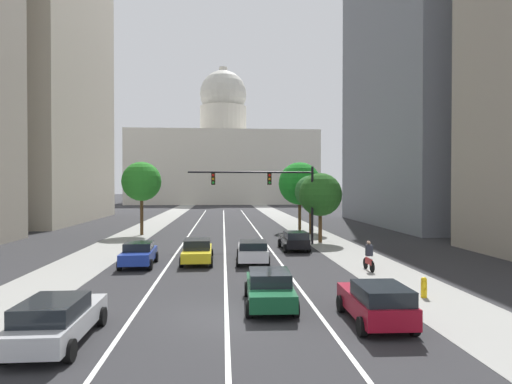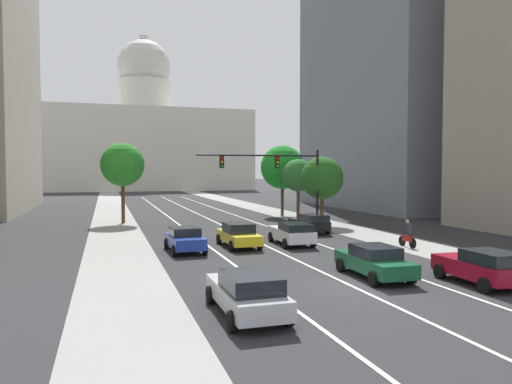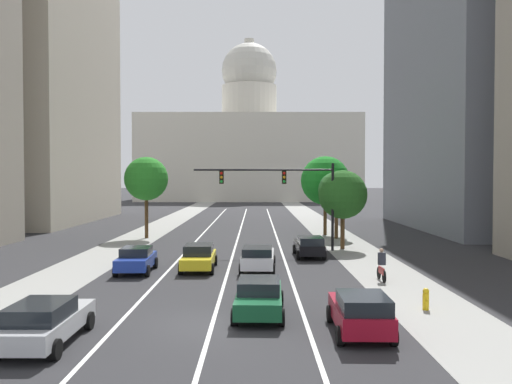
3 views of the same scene
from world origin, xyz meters
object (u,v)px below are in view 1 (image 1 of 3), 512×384
Objects in this scene: car_black at (294,240)px; car_crimson at (376,302)px; car_yellow at (197,251)px; fire_hydrant at (424,287)px; street_tree_mid_right at (311,192)px; street_tree_far_right at (300,184)px; car_white at (253,251)px; car_silver at (57,319)px; car_green at (269,288)px; traffic_signal_mast at (271,187)px; cyclist at (369,256)px; street_tree_near_right at (320,195)px; capitol_building at (223,161)px; street_tree_near_left at (142,182)px; car_blue at (139,254)px.

car_crimson is at bearing 179.29° from car_black.
car_yellow is 5.07× the size of fire_hydrant.
street_tree_far_right is at bearing 102.10° from street_tree_mid_right.
car_black is at bearing -31.89° from car_white.
car_yellow reaches higher than car_silver.
street_tree_far_right is at bearing -10.51° from car_green.
car_yellow reaches higher than car_white.
traffic_signal_mast is 12.72m from cyclist.
street_tree_near_right is at bearing -35.92° from car_black.
capitol_building reaches higher than street_tree_near_right.
street_tree_near_right is 0.82× the size of street_tree_near_left.
cyclist is at bearing -68.99° from traffic_signal_mast.
street_tree_near_right is 9.57m from street_tree_far_right.
traffic_signal_mast reaches higher than car_white.
street_tree_mid_right is at bearing -5.61° from car_crimson.
car_green is 28.30m from street_tree_near_left.
car_black is 18.00m from street_tree_near_left.
capitol_building is 96.24m from car_yellow.
car_blue is at bearing -124.56° from street_tree_far_right.
car_yellow is (3.48, 0.83, 0.02)m from car_blue.
car_silver is 26.68m from street_tree_near_right.
cyclist is (2.97, 9.38, 0.05)m from car_crimson.
street_tree_near_right reaches higher than fire_hydrant.
cyclist is 19.33m from street_tree_mid_right.
traffic_signal_mast is 1.43× the size of street_tree_near_left.
cyclist is at bearing -51.97° from car_silver.
cyclist is at bearing -89.78° from street_tree_far_right.
capitol_building is at bearing -2.65° from car_silver.
car_blue is at bearing 77.53° from cyclist.
car_black is at bearing -63.40° from car_blue.
car_silver is at bearing 126.19° from cyclist.
car_green is 5.08× the size of fire_hydrant.
car_black reaches higher than car_green.
car_green is 1.00× the size of car_silver.
street_tree_near_right reaches higher than car_blue.
fire_hydrant is 0.15× the size of street_tree_mid_right.
car_crimson is 0.68× the size of street_tree_mid_right.
car_blue is (0.00, 13.00, -0.02)m from car_silver.
car_white is 0.63× the size of street_tree_near_left.
car_black is 5.23m from traffic_signal_mast.
street_tree_near_right is at bearing -55.56° from car_blue.
car_green is 1.06× the size of car_black.
car_white is 20.33m from street_tree_far_right.
car_blue is at bearing -93.10° from capitol_building.
car_silver is at bearing 97.28° from car_crimson.
car_blue is 0.55× the size of street_tree_far_right.
street_tree_near_left is at bearing 26.33° from car_crimson.
capitol_building is 4.86× the size of traffic_signal_mast.
traffic_signal_mast is 1.75× the size of street_tree_mid_right.
street_tree_mid_right is 16.89m from street_tree_near_left.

